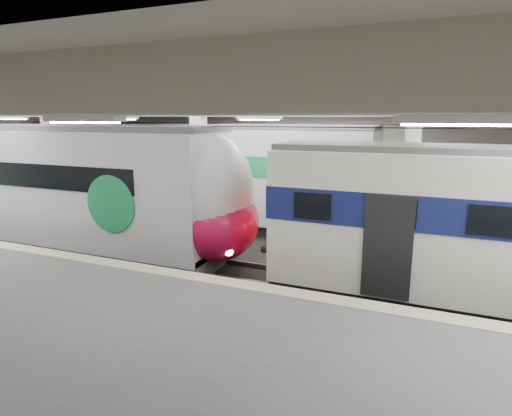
% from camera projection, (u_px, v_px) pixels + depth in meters
% --- Properties ---
extents(station_hall, '(36.00, 24.00, 5.75)m').
position_uv_depth(station_hall, '(207.00, 182.00, 11.67)').
color(station_hall, black).
rests_on(station_hall, ground).
extents(modern_emu, '(14.70, 3.03, 4.70)m').
position_uv_depth(modern_emu, '(87.00, 191.00, 15.72)').
color(modern_emu, silver).
rests_on(modern_emu, ground).
extents(far_train, '(14.67, 3.05, 4.65)m').
position_uv_depth(far_train, '(214.00, 174.00, 19.78)').
color(far_train, silver).
rests_on(far_train, ground).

